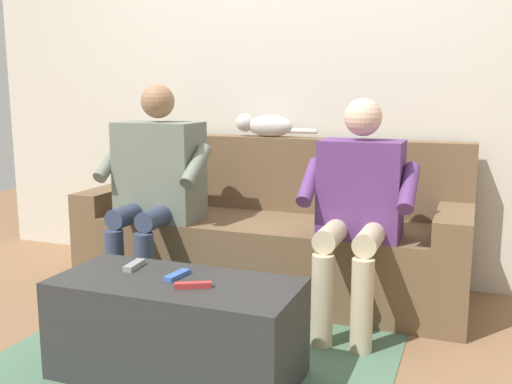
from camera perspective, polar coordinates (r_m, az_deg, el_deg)
name	(u,v)px	position (r m, az deg, el deg)	size (l,w,h in m)	color
ground_plane	(220,336)	(2.86, -3.57, -13.88)	(8.00, 8.00, 0.00)	#846042
back_wall	(293,66)	(3.67, 3.64, 12.24)	(4.42, 0.06, 2.60)	beige
couch	(271,239)	(3.39, 1.44, -4.58)	(2.20, 0.71, 0.87)	brown
coffee_table	(177,329)	(2.44, -7.76, -13.12)	(0.99, 0.45, 0.41)	#2D2D2D
person_left_seated	(358,201)	(2.85, 9.94, -0.84)	(0.55, 0.55, 1.12)	#5B3370
person_right_seated	(156,178)	(3.28, -9.80, 1.33)	(0.61, 0.52, 1.18)	slate
cat_on_backrest	(265,125)	(3.55, 0.85, 6.57)	(0.51, 0.12, 0.14)	silver
remote_blue	(177,275)	(2.40, -7.72, -8.06)	(0.14, 0.04, 0.02)	#3860B7
remote_gray	(134,265)	(2.55, -11.82, -7.04)	(0.13, 0.04, 0.02)	gray
remote_red	(193,285)	(2.27, -6.18, -9.04)	(0.14, 0.03, 0.02)	#B73333
floor_rug	(195,359)	(2.64, -6.00, -15.91)	(1.67, 1.77, 0.01)	#4C7056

